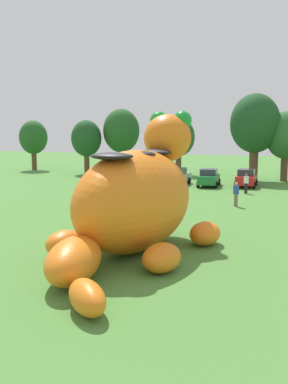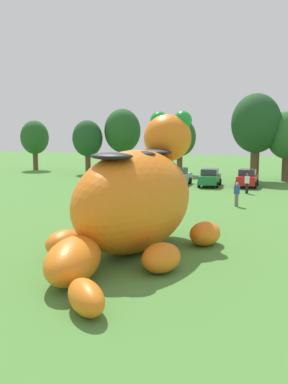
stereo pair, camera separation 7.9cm
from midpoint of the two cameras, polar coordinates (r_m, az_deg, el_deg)
ground_plane at (r=19.30m, az=-0.81°, el=-7.36°), size 160.00×160.00×0.00m
giant_inflatable_creature at (r=18.17m, az=-1.22°, el=-0.98°), size 6.72×12.37×6.23m
car_yellow at (r=44.13m, az=-3.76°, el=2.51°), size 2.04×4.15×1.72m
car_blue at (r=43.38m, az=0.51°, el=2.43°), size 2.03×4.15×1.72m
car_silver at (r=41.49m, az=4.49°, el=2.14°), size 2.05×4.16×1.72m
car_green at (r=40.78m, az=8.81°, el=1.97°), size 2.21×4.23×1.72m
car_red at (r=41.14m, az=13.75°, el=1.89°), size 2.06×4.16×1.72m
tree_far_left at (r=60.10m, az=-14.92°, el=7.18°), size 3.85×3.85×6.83m
tree_left at (r=53.29m, az=-7.93°, el=7.22°), size 3.79×3.79×6.72m
tree_mid_left at (r=53.43m, az=-3.16°, el=8.29°), size 4.60×4.60×8.16m
tree_centre_left at (r=51.86m, az=4.73°, el=7.43°), size 3.93×3.93×6.98m
tree_centre at (r=46.39m, az=14.88°, el=8.98°), size 5.23×5.23×9.28m
tree_centre_right at (r=46.82m, az=18.75°, el=7.30°), size 4.17×4.17×7.39m
spectator_near_inflatable at (r=36.56m, az=13.72°, el=1.12°), size 0.38×0.26×1.71m
spectator_mid_field at (r=30.03m, az=12.39°, el=-0.31°), size 0.38×0.26×1.71m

